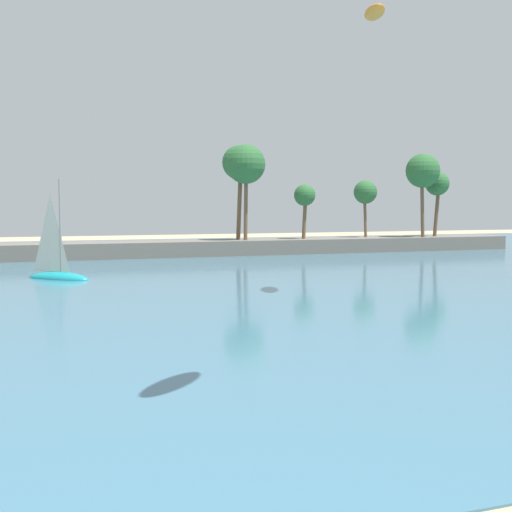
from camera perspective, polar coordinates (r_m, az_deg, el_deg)
sea at (r=63.88m, az=-17.02°, el=-1.19°), size 220.00×106.25×0.06m
palm_headland at (r=76.79m, az=-15.95°, el=2.45°), size 118.55×6.73×13.42m
sailboat_near_shore at (r=56.23m, az=-16.36°, el=-1.08°), size 5.36×5.41×8.49m
kite_aloft_drifting_left at (r=46.42m, az=9.92°, el=19.50°), size 2.34×3.68×0.62m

